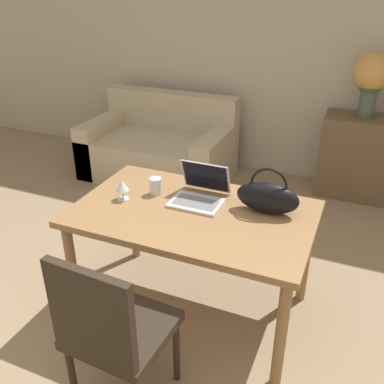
{
  "coord_description": "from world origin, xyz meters",
  "views": [
    {
      "loc": [
        0.85,
        -1.33,
        1.95
      ],
      "look_at": [
        0.01,
        0.64,
        0.85
      ],
      "focal_mm": 40.0,
      "sensor_mm": 36.0,
      "label": 1
    }
  ],
  "objects_px": {
    "laptop": "(201,190)",
    "drinking_glass": "(156,186)",
    "couch": "(160,149)",
    "wine_glass": "(122,186)",
    "flower_vase": "(372,77)",
    "handbag": "(268,197)",
    "chair": "(112,329)"
  },
  "relations": [
    {
      "from": "chair",
      "to": "couch",
      "type": "distance_m",
      "value": 2.82
    },
    {
      "from": "drinking_glass",
      "to": "flower_vase",
      "type": "bearing_deg",
      "value": 61.09
    },
    {
      "from": "laptop",
      "to": "drinking_glass",
      "type": "height_order",
      "value": "laptop"
    },
    {
      "from": "chair",
      "to": "flower_vase",
      "type": "bearing_deg",
      "value": 76.42
    },
    {
      "from": "flower_vase",
      "to": "couch",
      "type": "bearing_deg",
      "value": -171.35
    },
    {
      "from": "wine_glass",
      "to": "flower_vase",
      "type": "xyz_separation_m",
      "value": [
        1.25,
        2.14,
        0.33
      ]
    },
    {
      "from": "couch",
      "to": "laptop",
      "type": "xyz_separation_m",
      "value": [
        1.13,
        -1.65,
        0.5
      ]
    },
    {
      "from": "laptop",
      "to": "drinking_glass",
      "type": "distance_m",
      "value": 0.29
    },
    {
      "from": "drinking_glass",
      "to": "handbag",
      "type": "relative_size",
      "value": 0.29
    },
    {
      "from": "chair",
      "to": "handbag",
      "type": "distance_m",
      "value": 1.1
    },
    {
      "from": "chair",
      "to": "flower_vase",
      "type": "relative_size",
      "value": 1.62
    },
    {
      "from": "couch",
      "to": "handbag",
      "type": "distance_m",
      "value": 2.32
    },
    {
      "from": "laptop",
      "to": "flower_vase",
      "type": "xyz_separation_m",
      "value": [
        0.82,
        1.95,
        0.36
      ]
    },
    {
      "from": "couch",
      "to": "handbag",
      "type": "bearing_deg",
      "value": -47.18
    },
    {
      "from": "wine_glass",
      "to": "handbag",
      "type": "height_order",
      "value": "handbag"
    },
    {
      "from": "couch",
      "to": "laptop",
      "type": "height_order",
      "value": "laptop"
    },
    {
      "from": "handbag",
      "to": "flower_vase",
      "type": "distance_m",
      "value": 2.02
    },
    {
      "from": "couch",
      "to": "laptop",
      "type": "relative_size",
      "value": 4.85
    },
    {
      "from": "wine_glass",
      "to": "drinking_glass",
      "type": "bearing_deg",
      "value": 44.06
    },
    {
      "from": "wine_glass",
      "to": "chair",
      "type": "bearing_deg",
      "value": -63.41
    },
    {
      "from": "drinking_glass",
      "to": "wine_glass",
      "type": "xyz_separation_m",
      "value": [
        -0.15,
        -0.14,
        0.03
      ]
    },
    {
      "from": "couch",
      "to": "drinking_glass",
      "type": "xyz_separation_m",
      "value": [
        0.84,
        -1.7,
        0.5
      ]
    },
    {
      "from": "couch",
      "to": "flower_vase",
      "type": "bearing_deg",
      "value": 8.65
    },
    {
      "from": "chair",
      "to": "handbag",
      "type": "height_order",
      "value": "handbag"
    },
    {
      "from": "handbag",
      "to": "couch",
      "type": "bearing_deg",
      "value": 132.82
    },
    {
      "from": "chair",
      "to": "couch",
      "type": "relative_size",
      "value": 0.62
    },
    {
      "from": "couch",
      "to": "flower_vase",
      "type": "xyz_separation_m",
      "value": [
        1.94,
        0.3,
        0.86
      ]
    },
    {
      "from": "flower_vase",
      "to": "chair",
      "type": "bearing_deg",
      "value": -106.73
    },
    {
      "from": "chair",
      "to": "drinking_glass",
      "type": "bearing_deg",
      "value": 107.53
    },
    {
      "from": "laptop",
      "to": "handbag",
      "type": "relative_size",
      "value": 0.86
    },
    {
      "from": "laptop",
      "to": "drinking_glass",
      "type": "relative_size",
      "value": 2.92
    },
    {
      "from": "couch",
      "to": "wine_glass",
      "type": "relative_size",
      "value": 11.86
    }
  ]
}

